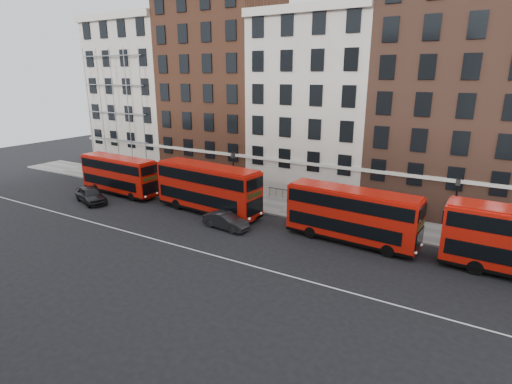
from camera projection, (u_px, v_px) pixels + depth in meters
The scene contains 13 objects.
ground at pixel (227, 245), 30.99m from camera, with size 120.00×120.00×0.00m, color black.
pavement at pixel (287, 207), 39.65m from camera, with size 80.00×5.00×0.15m, color gray.
kerb at pixel (275, 214), 37.58m from camera, with size 80.00×0.30×0.16m, color gray.
road_centre_line at pixel (212, 255), 29.34m from camera, with size 70.00×0.12×0.01m, color white.
building_terrace at pixel (317, 99), 43.02m from camera, with size 64.00×11.95×22.00m.
bus_a at pixel (119, 174), 43.78m from camera, with size 10.03×2.93×4.17m.
bus_b at pixel (208, 187), 37.76m from camera, with size 11.22×3.64×4.63m.
bus_c at pixel (351, 214), 31.01m from camera, with size 10.42×3.16×4.32m.
car_rear at pixel (91, 195), 41.17m from camera, with size 1.96×4.88×1.66m, color black.
car_front at pixel (226, 221), 34.20m from camera, with size 1.48×4.25×1.40m, color black.
lamp_post_left at pixel (233, 174), 40.44m from camera, with size 0.44×0.44×5.33m.
lamp_post_right at pixel (455, 206), 30.53m from camera, with size 0.44×0.44×5.33m.
iron_railings at pixel (297, 196), 41.30m from camera, with size 6.60×0.06×1.00m, color black, non-canonical shape.
Camera 1 is at (16.46, -23.45, 12.72)m, focal length 28.00 mm.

